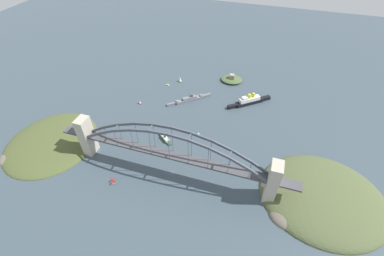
% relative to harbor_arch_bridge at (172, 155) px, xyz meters
% --- Properties ---
extents(ground_plane, '(1400.00, 1400.00, 0.00)m').
position_rel_harbor_arch_bridge_xyz_m(ground_plane, '(0.00, -0.00, -31.87)').
color(ground_plane, '#3D4C56').
extents(harbor_arch_bridge, '(298.97, 18.73, 73.15)m').
position_rel_harbor_arch_bridge_xyz_m(harbor_arch_bridge, '(0.00, 0.00, 0.00)').
color(harbor_arch_bridge, '#BCB29E').
rests_on(harbor_arch_bridge, ground).
extents(headland_west_shore, '(122.78, 134.38, 16.63)m').
position_rel_harbor_arch_bridge_xyz_m(headland_west_shore, '(-184.52, -6.03, -31.87)').
color(headland_west_shore, '#4C562D').
rests_on(headland_west_shore, ground).
extents(headland_east_shore, '(145.37, 130.91, 29.70)m').
position_rel_harbor_arch_bridge_xyz_m(headland_east_shore, '(178.33, 16.86, -31.87)').
color(headland_east_shore, '#515B38').
rests_on(headland_east_shore, ground).
extents(ocean_liner, '(65.90, 55.39, 19.31)m').
position_rel_harbor_arch_bridge_xyz_m(ocean_liner, '(69.81, 175.90, -26.13)').
color(ocean_liner, black).
rests_on(ocean_liner, ground).
extents(naval_cruiser, '(63.29, 55.86, 17.53)m').
position_rel_harbor_arch_bridge_xyz_m(naval_cruiser, '(-28.09, 153.46, -28.75)').
color(naval_cruiser, slate).
rests_on(naval_cruiser, ground).
extents(harbor_ferry_steamer, '(25.24, 21.24, 7.87)m').
position_rel_harbor_arch_bridge_xyz_m(harbor_ferry_steamer, '(-31.88, 51.96, -29.47)').
color(harbor_ferry_steamer, '#23512D').
rests_on(harbor_ferry_steamer, ground).
extents(fort_island_mid_harbor, '(39.72, 33.26, 14.30)m').
position_rel_harbor_arch_bridge_xyz_m(fort_island_mid_harbor, '(26.83, 237.14, -28.28)').
color(fort_island_mid_harbor, '#4C6038').
rests_on(fort_island_mid_harbor, ground).
extents(seaplane_taxiing_near_bridge, '(6.82, 9.11, 5.25)m').
position_rel_harbor_arch_bridge_xyz_m(seaplane_taxiing_near_bridge, '(-63.71, -37.29, -29.58)').
color(seaplane_taxiing_near_bridge, '#B7B7B2').
rests_on(seaplane_taxiing_near_bridge, ground).
extents(small_boat_0, '(6.29, 4.05, 7.38)m').
position_rel_harbor_arch_bridge_xyz_m(small_boat_0, '(-104.93, 118.83, -28.42)').
color(small_boat_0, '#B2231E').
rests_on(small_boat_0, ground).
extents(small_boat_1, '(10.26, 2.98, 2.36)m').
position_rel_harbor_arch_bridge_xyz_m(small_boat_1, '(-50.56, 24.59, -31.04)').
color(small_boat_1, silver).
rests_on(small_boat_1, ground).
extents(small_boat_2, '(9.83, 7.57, 10.79)m').
position_rel_harbor_arch_bridge_xyz_m(small_boat_2, '(-64.26, 204.70, -26.94)').
color(small_boat_2, '#2D6B3D').
rests_on(small_boat_2, ground).
extents(small_boat_3, '(10.23, 3.53, 2.06)m').
position_rel_harbor_arch_bridge_xyz_m(small_boat_3, '(-81.45, 185.78, -31.15)').
color(small_boat_3, gold).
rests_on(small_boat_3, ground).
extents(small_boat_4, '(8.61, 5.71, 1.97)m').
position_rel_harbor_arch_bridge_xyz_m(small_boat_4, '(11.09, 77.19, -31.17)').
color(small_boat_4, '#2D6B3D').
rests_on(small_boat_4, ground).
extents(small_boat_5, '(3.03, 9.64, 2.34)m').
position_rel_harbor_arch_bridge_xyz_m(small_boat_5, '(86.10, 29.47, -31.04)').
color(small_boat_5, '#B2231E').
rests_on(small_boat_5, ground).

